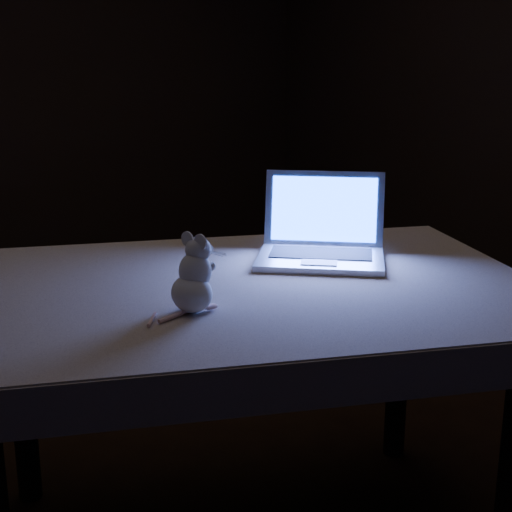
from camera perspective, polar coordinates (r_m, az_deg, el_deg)
floor at (r=2.77m, az=-3.64°, el=-15.35°), size 5.00×5.00×0.00m
table at (r=2.18m, az=-1.06°, el=-12.44°), size 1.75×1.46×0.80m
tablecloth at (r=2.00m, az=-0.79°, el=-3.93°), size 1.92×1.71×0.11m
laptop at (r=2.20m, az=5.05°, el=2.69°), size 0.50×0.50×0.25m
plush_mouse at (r=1.78m, az=-5.00°, el=-1.37°), size 0.19×0.19×0.19m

